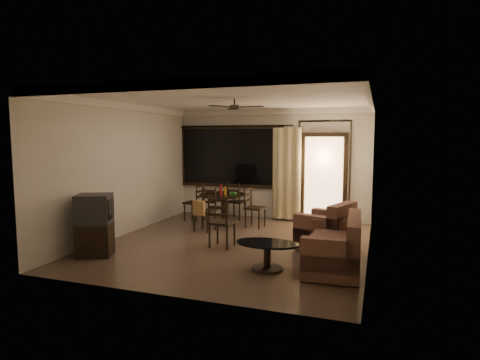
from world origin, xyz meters
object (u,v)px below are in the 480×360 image
at_px(dining_table, 223,200).
at_px(dining_chair_east, 255,215).
at_px(side_chair, 222,232).
at_px(dining_chair_north, 236,208).
at_px(armchair, 328,231).
at_px(dining_chair_south, 204,217).
at_px(sofa, 337,248).
at_px(dining_chair_west, 194,209).
at_px(tv_cabinet, 95,225).
at_px(coffee_table, 267,251).

distance_m(dining_table, dining_chair_east, 0.88).
xyz_separation_m(dining_table, side_chair, (0.74, -1.96, -0.27)).
bearing_deg(dining_chair_north, armchair, 148.22).
distance_m(dining_chair_south, sofa, 3.49).
xyz_separation_m(dining_table, dining_chair_north, (0.11, 0.63, -0.29)).
distance_m(dining_chair_east, dining_chair_north, 1.04).
height_order(sofa, armchair, armchair).
relative_size(dining_chair_west, dining_chair_east, 1.00).
relative_size(dining_chair_east, tv_cabinet, 0.87).
relative_size(dining_chair_west, sofa, 0.60).
distance_m(dining_chair_south, armchair, 2.86).
relative_size(dining_chair_south, coffee_table, 0.95).
xyz_separation_m(sofa, coffee_table, (-1.03, -0.40, -0.04)).
bearing_deg(tv_cabinet, side_chair, 8.90).
bearing_deg(dining_chair_west, dining_chair_north, 126.75).
relative_size(dining_table, dining_chair_west, 1.22).
relative_size(dining_chair_south, tv_cabinet, 0.87).
bearing_deg(coffee_table, dining_chair_west, 131.71).
bearing_deg(dining_chair_west, side_chair, 45.01).
bearing_deg(side_chair, dining_chair_east, -89.89).
bearing_deg(dining_chair_west, tv_cabinet, 2.20).
bearing_deg(side_chair, dining_table, -66.54).
distance_m(armchair, side_chair, 1.98).
bearing_deg(dining_table, side_chair, -69.33).
bearing_deg(dining_chair_east, dining_chair_west, 90.00).
bearing_deg(dining_chair_south, dining_chair_north, 89.22).
relative_size(dining_chair_west, side_chair, 0.95).
xyz_separation_m(dining_chair_east, coffee_table, (1.08, -2.84, 0.01)).
relative_size(dining_chair_west, armchair, 0.86).
distance_m(dining_chair_north, tv_cabinet, 4.05).
bearing_deg(dining_chair_north, tv_cabinet, 79.61).
bearing_deg(dining_chair_east, dining_chair_south, 135.70).
bearing_deg(dining_table, dining_chair_west, 172.18).
distance_m(coffee_table, side_chair, 1.53).
distance_m(sofa, side_chair, 2.27).
xyz_separation_m(dining_chair_east, dining_chair_south, (-0.95, -0.73, 0.02)).
bearing_deg(side_chair, tv_cabinet, 35.97).
relative_size(dining_table, coffee_table, 1.15).
distance_m(tv_cabinet, sofa, 4.15).
bearing_deg(armchair, side_chair, -146.82).
xyz_separation_m(dining_chair_south, dining_chair_north, (0.23, 1.48, -0.02)).
bearing_deg(dining_chair_south, tv_cabinet, -105.95).
bearing_deg(armchair, tv_cabinet, -136.45).
xyz_separation_m(dining_chair_east, armchair, (1.84, -1.38, 0.08)).
height_order(dining_table, dining_chair_south, dining_chair_south).
distance_m(dining_chair_west, dining_chair_north, 1.07).
distance_m(dining_table, sofa, 3.90).
xyz_separation_m(sofa, side_chair, (-2.19, 0.59, -0.04)).
bearing_deg(armchair, dining_table, 170.15).
relative_size(armchair, coffee_table, 1.10).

